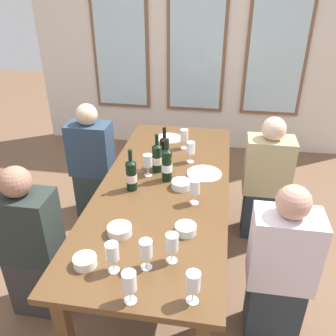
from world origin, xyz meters
name	(u,v)px	position (x,y,z in m)	size (l,w,h in m)	color
ground_plane	(165,261)	(0.00, 0.00, 0.00)	(12.00, 12.00, 0.00)	brown
back_wall_with_windows	(197,34)	(0.00, 2.33, 1.45)	(4.12, 0.10, 2.90)	silver
dining_table	(165,193)	(0.00, 0.00, 0.67)	(0.92, 2.24, 0.74)	brown
white_plate_0	(169,138)	(-0.10, 0.80, 0.74)	(0.24, 0.24, 0.01)	white
white_plate_1	(204,174)	(0.27, 0.19, 0.74)	(0.26, 0.26, 0.01)	white
wine_bottle_0	(164,151)	(-0.05, 0.28, 0.86)	(0.08, 0.08, 0.32)	black
wine_bottle_1	(167,164)	(0.01, 0.06, 0.87)	(0.08, 0.08, 0.33)	black
wine_bottle_2	(131,175)	(-0.22, -0.10, 0.86)	(0.08, 0.08, 0.31)	black
wine_bottle_3	(157,157)	(-0.09, 0.19, 0.86)	(0.08, 0.08, 0.31)	black
tasting_bowl_0	(181,184)	(0.13, -0.03, 0.77)	(0.14, 0.14, 0.05)	white
tasting_bowl_1	(120,230)	(-0.16, -0.59, 0.77)	(0.14, 0.14, 0.05)	white
tasting_bowl_2	(186,229)	(0.21, -0.52, 0.77)	(0.13, 0.13, 0.05)	white
tasting_bowl_3	(85,261)	(-0.27, -0.87, 0.77)	(0.12, 0.12, 0.05)	white
wine_glass_0	(112,252)	(-0.11, -0.88, 0.86)	(0.07, 0.07, 0.17)	white
wine_glass_1	(195,188)	(0.23, -0.21, 0.86)	(0.07, 0.07, 0.17)	white
wine_glass_2	(148,161)	(-0.14, 0.11, 0.86)	(0.07, 0.07, 0.17)	white
wine_glass_3	(184,135)	(0.06, 0.63, 0.86)	(0.07, 0.07, 0.17)	white
wine_glass_4	(191,149)	(0.15, 0.38, 0.86)	(0.07, 0.07, 0.17)	white
wine_glass_5	(193,282)	(0.30, -1.01, 0.86)	(0.07, 0.07, 0.17)	white
wine_glass_6	(172,244)	(0.17, -0.76, 0.86)	(0.07, 0.07, 0.17)	white
wine_glass_7	(146,250)	(0.05, -0.83, 0.86)	(0.07, 0.07, 0.17)	white
wine_glass_8	(129,283)	(0.02, -1.05, 0.86)	(0.07, 0.07, 0.17)	white
seated_person_0	(31,247)	(-0.78, -0.56, 0.53)	(0.38, 0.24, 1.11)	#343231
seated_person_1	(280,271)	(0.78, -0.52, 0.53)	(0.38, 0.24, 1.11)	#2B343B
seated_person_2	(92,165)	(-0.78, 0.58, 0.53)	(0.38, 0.24, 1.11)	#2B3835
seated_person_3	(266,183)	(0.78, 0.51, 0.53)	(0.38, 0.24, 1.11)	#212D37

